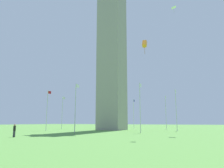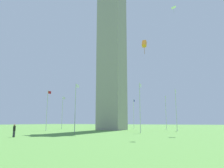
# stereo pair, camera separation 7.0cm
# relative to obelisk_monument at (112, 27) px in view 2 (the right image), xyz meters

# --- Properties ---
(ground_plane) EXTENTS (260.00, 260.00, 0.00)m
(ground_plane) POSITION_rel_obelisk_monument_xyz_m (0.00, 0.00, -27.31)
(ground_plane) COLOR #548C3D
(obelisk_monument) EXTENTS (6.01, 6.01, 54.63)m
(obelisk_monument) POSITION_rel_obelisk_monument_xyz_m (0.00, 0.00, 0.00)
(obelisk_monument) COLOR gray
(obelisk_monument) RESTS_ON ground
(flagpole_n) EXTENTS (1.12, 0.14, 9.19)m
(flagpole_n) POSITION_rel_obelisk_monument_xyz_m (15.74, 0.00, -22.32)
(flagpole_n) COLOR silver
(flagpole_n) RESTS_ON ground
(flagpole_ne) EXTENTS (1.12, 0.14, 9.19)m
(flagpole_ne) POSITION_rel_obelisk_monument_xyz_m (11.14, 11.09, -22.32)
(flagpole_ne) COLOR silver
(flagpole_ne) RESTS_ON ground
(flagpole_e) EXTENTS (1.12, 0.14, 9.19)m
(flagpole_e) POSITION_rel_obelisk_monument_xyz_m (0.05, 15.68, -22.32)
(flagpole_e) COLOR silver
(flagpole_e) RESTS_ON ground
(flagpole_se) EXTENTS (1.12, 0.14, 9.19)m
(flagpole_se) POSITION_rel_obelisk_monument_xyz_m (-11.04, 11.09, -22.32)
(flagpole_se) COLOR silver
(flagpole_se) RESTS_ON ground
(flagpole_s) EXTENTS (1.12, 0.14, 9.19)m
(flagpole_s) POSITION_rel_obelisk_monument_xyz_m (-15.63, 0.00, -22.32)
(flagpole_s) COLOR silver
(flagpole_s) RESTS_ON ground
(flagpole_sw) EXTENTS (1.12, 0.14, 9.19)m
(flagpole_sw) POSITION_rel_obelisk_monument_xyz_m (-11.04, -11.09, -22.32)
(flagpole_sw) COLOR silver
(flagpole_sw) RESTS_ON ground
(flagpole_w) EXTENTS (1.12, 0.14, 9.19)m
(flagpole_w) POSITION_rel_obelisk_monument_xyz_m (0.05, -15.68, -22.32)
(flagpole_w) COLOR silver
(flagpole_w) RESTS_ON ground
(flagpole_nw) EXTENTS (1.12, 0.14, 9.19)m
(flagpole_nw) POSITION_rel_obelisk_monument_xyz_m (11.14, -11.09, -22.32)
(flagpole_nw) COLOR silver
(flagpole_nw) RESTS_ON ground
(person_black_shirt) EXTENTS (0.32, 0.32, 1.66)m
(person_black_shirt) POSITION_rel_obelisk_monument_xyz_m (-28.68, 0.18, -26.49)
(person_black_shirt) COLOR #2D2D38
(person_black_shirt) RESTS_ON ground
(kite_white_diamond) EXTENTS (1.01, 0.98, 1.35)m
(kite_white_diamond) POSITION_rel_obelisk_monument_xyz_m (-8.83, -17.66, -3.44)
(kite_white_diamond) COLOR white
(kite_orange_box) EXTENTS (0.95, 0.59, 1.98)m
(kite_orange_box) POSITION_rel_obelisk_monument_xyz_m (-22.48, -15.71, -15.16)
(kite_orange_box) COLOR orange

